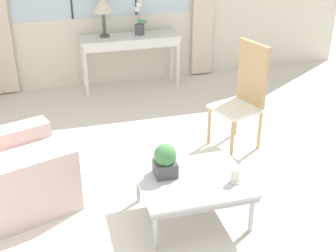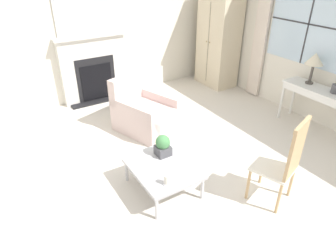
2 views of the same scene
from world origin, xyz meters
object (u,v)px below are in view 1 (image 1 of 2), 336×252
Objects in this scene: potted_orchid at (139,21)px; side_chair_wooden at (245,92)px; armchair_upholstered at (7,178)px; coffee_table at (193,183)px; potted_plant_small at (165,160)px; table_lamp at (103,6)px; console_table at (130,42)px; pillar_candle at (235,176)px.

potted_orchid is 0.45× the size of side_chair_wooden.
armchair_upholstered reaches higher than coffee_table.
side_chair_wooden is 1.46m from potted_plant_small.
armchair_upholstered is 1.59m from coffee_table.
coffee_table is at bearing -94.23° from potted_orchid.
table_lamp is 0.45× the size of armchair_upholstered.
side_chair_wooden is (0.69, -1.96, -0.29)m from potted_orchid.
console_table is 2.88m from potted_plant_small.
potted_orchid is 2.10m from side_chair_wooden.
pillar_candle is at bearing -79.90° from table_lamp.
table_lamp is 2.35m from side_chair_wooden.
armchair_upholstered is at bearing 161.53° from potted_plant_small.
pillar_candle is (0.57, -3.18, -0.71)m from table_lamp.
potted_orchid reaches higher than side_chair_wooden.
side_chair_wooden reaches higher than pillar_candle.
coffee_table is 0.36m from pillar_candle.
console_table is 2.92m from armchair_upholstered.
table_lamp reaches higher than armchair_upholstered.
console_table is 3.14m from pillar_candle.
table_lamp reaches higher than console_table.
pillar_candle is at bearing -22.72° from coffee_table.
pillar_candle is (0.52, -0.26, -0.08)m from potted_plant_small.
pillar_candle is (0.24, -3.12, -0.21)m from console_table.
potted_plant_small is (0.05, -2.92, -0.63)m from table_lamp.
coffee_table is (-0.22, -3.03, -0.58)m from potted_orchid.
armchair_upholstered is 2.48m from side_chair_wooden.
console_table reaches higher than potted_plant_small.
side_chair_wooden reaches higher than console_table.
potted_orchid reaches higher than armchair_upholstered.
console_table is 1.17× the size of armchair_upholstered.
potted_plant_small reaches higher than pillar_candle.
table_lamp is 3.16m from coffee_table.
armchair_upholstered is 1.02× the size of side_chair_wooden.
pillar_candle is at bearing -85.64° from console_table.
side_chair_wooden is (0.83, -1.92, -0.03)m from console_table.
potted_plant_small is at bearing -95.60° from console_table.
potted_orchid reaches higher than pillar_candle.
armchair_upholstered is (-1.57, -2.43, -0.35)m from console_table.
console_table is 1.50× the size of coffee_table.
armchair_upholstered is at bearing 159.63° from coffee_table.
pillar_candle is at bearing -20.79° from armchair_upholstered.
coffee_table is at bearing -20.37° from armchair_upholstered.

